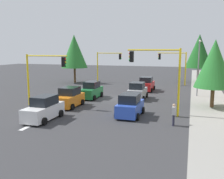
{
  "coord_description": "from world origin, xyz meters",
  "views": [
    {
      "loc": [
        27.91,
        8.49,
        5.7
      ],
      "look_at": [
        0.73,
        -0.14,
        1.2
      ],
      "focal_mm": 40.5,
      "sensor_mm": 36.0,
      "label": 1
    }
  ],
  "objects_px": {
    "car_red": "(146,84)",
    "car_blue": "(130,106)",
    "traffic_signal_near_right": "(44,70)",
    "car_white": "(44,109)",
    "traffic_signal_far_left": "(174,62)",
    "tree_opposite_side": "(74,51)",
    "tree_roadside_far": "(199,51)",
    "pedestrian_crossing": "(174,114)",
    "car_silver": "(137,91)",
    "traffic_signal_near_left": "(158,68)",
    "car_green": "(91,91)",
    "traffic_signal_far_right": "(108,61)",
    "tree_roadside_near": "(214,64)",
    "car_orange": "(69,98)",
    "street_lamp_curbside": "(199,61)"
  },
  "relations": [
    {
      "from": "car_green",
      "to": "car_red",
      "type": "xyz_separation_m",
      "value": [
        -7.29,
        5.3,
        0.0
      ]
    },
    {
      "from": "traffic_signal_far_left",
      "to": "car_blue",
      "type": "height_order",
      "value": "traffic_signal_far_left"
    },
    {
      "from": "car_orange",
      "to": "traffic_signal_near_right",
      "type": "bearing_deg",
      "value": -76.64
    },
    {
      "from": "traffic_signal_near_left",
      "to": "car_green",
      "type": "bearing_deg",
      "value": -123.07
    },
    {
      "from": "traffic_signal_near_right",
      "to": "car_blue",
      "type": "bearing_deg",
      "value": 82.95
    },
    {
      "from": "traffic_signal_far_right",
      "to": "car_orange",
      "type": "relative_size",
      "value": 1.39
    },
    {
      "from": "car_green",
      "to": "car_white",
      "type": "height_order",
      "value": "same"
    },
    {
      "from": "tree_roadside_near",
      "to": "pedestrian_crossing",
      "type": "relative_size",
      "value": 3.93
    },
    {
      "from": "tree_opposite_side",
      "to": "tree_roadside_far",
      "type": "bearing_deg",
      "value": 106.31
    },
    {
      "from": "traffic_signal_near_right",
      "to": "tree_roadside_near",
      "type": "distance_m",
      "value": 16.63
    },
    {
      "from": "car_blue",
      "to": "tree_roadside_far",
      "type": "bearing_deg",
      "value": 166.64
    },
    {
      "from": "traffic_signal_far_left",
      "to": "car_green",
      "type": "bearing_deg",
      "value": -30.26
    },
    {
      "from": "traffic_signal_far_right",
      "to": "street_lamp_curbside",
      "type": "bearing_deg",
      "value": 54.99
    },
    {
      "from": "car_orange",
      "to": "tree_roadside_near",
      "type": "bearing_deg",
      "value": 104.03
    },
    {
      "from": "tree_roadside_near",
      "to": "tree_roadside_far",
      "type": "relative_size",
      "value": 0.81
    },
    {
      "from": "pedestrian_crossing",
      "to": "car_silver",
      "type": "bearing_deg",
      "value": -153.23
    },
    {
      "from": "street_lamp_curbside",
      "to": "car_green",
      "type": "xyz_separation_m",
      "value": [
        4.07,
        -11.99,
        -3.45
      ]
    },
    {
      "from": "tree_roadside_far",
      "to": "traffic_signal_far_right",
      "type": "bearing_deg",
      "value": -75.19
    },
    {
      "from": "traffic_signal_near_left",
      "to": "traffic_signal_far_right",
      "type": "distance_m",
      "value": 23.0
    },
    {
      "from": "traffic_signal_far_right",
      "to": "car_blue",
      "type": "height_order",
      "value": "traffic_signal_far_right"
    },
    {
      "from": "car_white",
      "to": "car_orange",
      "type": "relative_size",
      "value": 1.09
    },
    {
      "from": "pedestrian_crossing",
      "to": "car_red",
      "type": "bearing_deg",
      "value": -162.89
    },
    {
      "from": "tree_roadside_near",
      "to": "car_white",
      "type": "height_order",
      "value": "tree_roadside_near"
    },
    {
      "from": "tree_roadside_near",
      "to": "pedestrian_crossing",
      "type": "bearing_deg",
      "value": -24.83
    },
    {
      "from": "traffic_signal_far_left",
      "to": "tree_opposite_side",
      "type": "xyz_separation_m",
      "value": [
        2.0,
        -16.64,
        1.64
      ]
    },
    {
      "from": "traffic_signal_far_left",
      "to": "car_orange",
      "type": "relative_size",
      "value": 1.41
    },
    {
      "from": "traffic_signal_near_left",
      "to": "traffic_signal_far_left",
      "type": "relative_size",
      "value": 1.1
    },
    {
      "from": "car_green",
      "to": "car_white",
      "type": "bearing_deg",
      "value": -0.82
    },
    {
      "from": "traffic_signal_near_right",
      "to": "car_white",
      "type": "distance_m",
      "value": 5.88
    },
    {
      "from": "traffic_signal_far_right",
      "to": "car_green",
      "type": "relative_size",
      "value": 1.36
    },
    {
      "from": "car_silver",
      "to": "traffic_signal_near_right",
      "type": "bearing_deg",
      "value": -50.9
    },
    {
      "from": "car_red",
      "to": "car_blue",
      "type": "relative_size",
      "value": 1.02
    },
    {
      "from": "street_lamp_curbside",
      "to": "traffic_signal_near_left",
      "type": "bearing_deg",
      "value": -19.9
    },
    {
      "from": "traffic_signal_near_right",
      "to": "car_red",
      "type": "distance_m",
      "value": 15.46
    },
    {
      "from": "traffic_signal_near_left",
      "to": "car_silver",
      "type": "xyz_separation_m",
      "value": [
        -6.64,
        -3.18,
        -3.22
      ]
    },
    {
      "from": "traffic_signal_far_left",
      "to": "tree_roadside_far",
      "type": "distance_m",
      "value": 5.8
    },
    {
      "from": "tree_roadside_near",
      "to": "car_red",
      "type": "bearing_deg",
      "value": -137.86
    },
    {
      "from": "tree_opposite_side",
      "to": "car_red",
      "type": "xyz_separation_m",
      "value": [
        5.16,
        13.51,
        -4.52
      ]
    },
    {
      "from": "traffic_signal_far_left",
      "to": "traffic_signal_near_right",
      "type": "xyz_separation_m",
      "value": [
        20.0,
        -11.27,
        -0.04
      ]
    },
    {
      "from": "traffic_signal_near_right",
      "to": "traffic_signal_far_right",
      "type": "bearing_deg",
      "value": -180.0
    },
    {
      "from": "tree_opposite_side",
      "to": "car_silver",
      "type": "bearing_deg",
      "value": 50.02
    },
    {
      "from": "tree_opposite_side",
      "to": "pedestrian_crossing",
      "type": "bearing_deg",
      "value": 41.33
    },
    {
      "from": "car_orange",
      "to": "traffic_signal_near_left",
      "type": "bearing_deg",
      "value": 86.25
    },
    {
      "from": "car_white",
      "to": "car_blue",
      "type": "xyz_separation_m",
      "value": [
        -3.25,
        6.47,
        -0.0
      ]
    },
    {
      "from": "traffic_signal_far_right",
      "to": "car_green",
      "type": "xyz_separation_m",
      "value": [
        14.46,
        2.84,
        -2.85
      ]
    },
    {
      "from": "pedestrian_crossing",
      "to": "traffic_signal_near_left",
      "type": "bearing_deg",
      "value": -150.49
    },
    {
      "from": "pedestrian_crossing",
      "to": "traffic_signal_far_left",
      "type": "bearing_deg",
      "value": -175.77
    },
    {
      "from": "traffic_signal_near_left",
      "to": "tree_roadside_far",
      "type": "xyz_separation_m",
      "value": [
        -24.0,
        3.78,
        1.34
      ]
    },
    {
      "from": "traffic_signal_near_right",
      "to": "pedestrian_crossing",
      "type": "distance_m",
      "value": 13.57
    },
    {
      "from": "traffic_signal_near_right",
      "to": "car_silver",
      "type": "xyz_separation_m",
      "value": [
        -6.64,
        8.17,
        -2.85
      ]
    }
  ]
}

